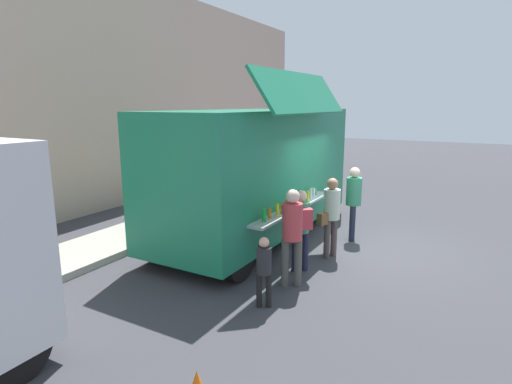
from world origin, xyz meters
TOP-DOWN VIEW (x-y plane):
  - ground_plane at (0.00, 0.00)m, footprint 60.00×60.00m
  - curb_strip at (-4.43, 5.15)m, footprint 28.00×1.60m
  - food_truck_main at (-0.43, 2.53)m, footprint 6.40×2.89m
  - trash_bin at (3.10, 4.85)m, footprint 0.60×0.60m
  - customer_front_ordering at (-0.97, 0.51)m, footprint 0.55×0.38m
  - customer_mid_with_backpack at (-1.99, 0.76)m, footprint 0.51×0.48m
  - customer_rear_waiting at (-2.66, 0.66)m, footprint 0.36×0.36m
  - customer_extra_browsing at (0.39, 0.41)m, footprint 0.36×0.36m
  - child_near_queue at (-3.62, 0.71)m, footprint 0.24×0.24m

SIDE VIEW (x-z plane):
  - ground_plane at x=0.00m, z-range 0.00..0.00m
  - curb_strip at x=-4.43m, z-range 0.00..0.15m
  - trash_bin at x=3.10m, z-range 0.00..0.92m
  - child_near_queue at x=-3.62m, z-range 0.11..1.29m
  - customer_mid_with_backpack at x=-1.99m, z-range 0.18..1.79m
  - customer_front_ordering at x=-0.97m, z-range 0.16..1.87m
  - customer_extra_browsing at x=0.39m, z-range 0.17..1.93m
  - customer_rear_waiting at x=-2.66m, z-range 0.17..1.94m
  - food_truck_main at x=-0.43m, z-range -0.26..3.60m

